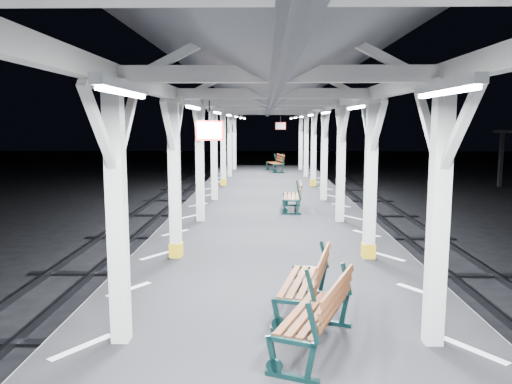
{
  "coord_description": "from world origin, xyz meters",
  "views": [
    {
      "loc": [
        -0.15,
        -8.1,
        3.8
      ],
      "look_at": [
        -0.36,
        3.43,
        2.2
      ],
      "focal_mm": 35.0,
      "sensor_mm": 36.0,
      "label": 1
    }
  ],
  "objects_px": {
    "bench_extra": "(277,162)",
    "bench_far": "(295,196)",
    "bench_mid": "(309,281)",
    "bench_near": "(321,312)"
  },
  "relations": [
    {
      "from": "bench_near",
      "to": "bench_far",
      "type": "relative_size",
      "value": 1.08
    },
    {
      "from": "bench_mid",
      "to": "bench_near",
      "type": "bearing_deg",
      "value": -75.52
    },
    {
      "from": "bench_extra",
      "to": "bench_far",
      "type": "bearing_deg",
      "value": -101.38
    },
    {
      "from": "bench_near",
      "to": "bench_far",
      "type": "distance_m",
      "value": 10.07
    },
    {
      "from": "bench_far",
      "to": "bench_mid",
      "type": "bearing_deg",
      "value": -89.05
    },
    {
      "from": "bench_mid",
      "to": "bench_extra",
      "type": "bearing_deg",
      "value": 102.92
    },
    {
      "from": "bench_near",
      "to": "bench_far",
      "type": "bearing_deg",
      "value": 109.99
    },
    {
      "from": "bench_near",
      "to": "bench_mid",
      "type": "bearing_deg",
      "value": 112.99
    },
    {
      "from": "bench_mid",
      "to": "bench_extra",
      "type": "relative_size",
      "value": 0.91
    },
    {
      "from": "bench_mid",
      "to": "bench_extra",
      "type": "distance_m",
      "value": 21.66
    }
  ]
}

